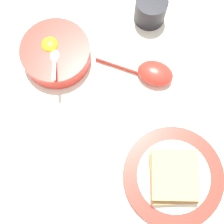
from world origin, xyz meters
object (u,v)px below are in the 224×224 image
egg_bowl (56,53)px  soup_spoon (149,72)px  toast_plate (173,176)px  drinking_cup (151,9)px  toast_sandwich (174,177)px

egg_bowl → soup_spoon: 0.20m
egg_bowl → toast_plate: 0.34m
egg_bowl → drinking_cup: egg_bowl is taller
egg_bowl → toast_plate: bearing=-133.2°
toast_plate → drinking_cup: (0.34, 0.06, 0.02)m
egg_bowl → soup_spoon: (-0.02, -0.19, -0.01)m
toast_plate → drinking_cup: drinking_cup is taller
toast_plate → soup_spoon: size_ratio=1.13×
soup_spoon → egg_bowl: bearing=82.7°
toast_plate → toast_sandwich: 0.03m
egg_bowl → drinking_cup: (0.11, -0.19, 0.01)m
toast_sandwich → toast_plate: bearing=-48.5°
toast_sandwich → drinking_cup: (0.35, 0.05, -0.00)m
soup_spoon → drinking_cup: size_ratio=2.50×
egg_bowl → drinking_cup: 0.22m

